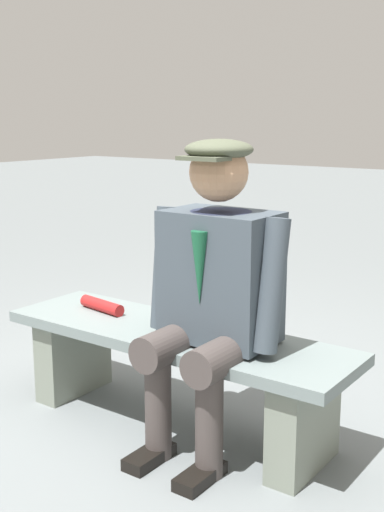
{
  "coord_description": "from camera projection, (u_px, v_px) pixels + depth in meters",
  "views": [
    {
      "loc": [
        -1.69,
        2.21,
        1.38
      ],
      "look_at": [
        -0.1,
        0.0,
        0.8
      ],
      "focal_mm": 46.04,
      "sensor_mm": 36.0,
      "label": 1
    }
  ],
  "objects": [
    {
      "name": "ground_plane",
      "position": [
        175.0,
        425.0,
        3.0
      ],
      "size": [
        30.0,
        30.0,
        0.0
      ],
      "primitive_type": "plane",
      "color": "slate"
    },
    {
      "name": "rolled_magazine",
      "position": [
        102.0,
        306.0,
        3.19
      ],
      "size": [
        0.28,
        0.1,
        0.06
      ],
      "primitive_type": "cylinder",
      "rotation": [
        0.0,
        1.57,
        -0.15
      ],
      "color": "#B21E1E",
      "rests_on": "bench"
    },
    {
      "name": "bench",
      "position": [
        174.0,
        361.0,
        2.94
      ],
      "size": [
        1.66,
        0.48,
        0.45
      ],
      "color": "slate",
      "rests_on": "ground"
    },
    {
      "name": "seated_man",
      "position": [
        213.0,
        283.0,
        2.67
      ],
      "size": [
        0.64,
        0.59,
        1.3
      ],
      "color": "#3D4750",
      "rests_on": "ground"
    }
  ]
}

